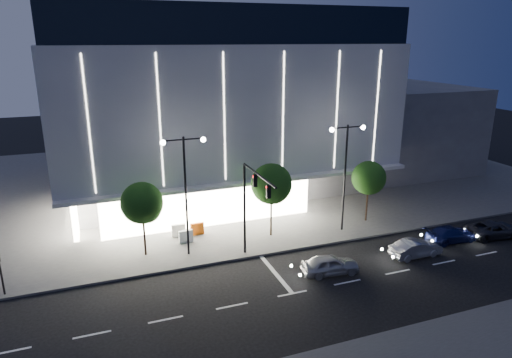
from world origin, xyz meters
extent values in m
plane|color=black|center=(0.00, 0.00, 0.00)|extent=(160.00, 160.00, 0.00)
cube|color=#474747|center=(5.00, 24.00, 0.07)|extent=(70.00, 40.00, 0.15)
cube|color=#4C4C51|center=(3.00, 24.00, 2.00)|extent=(28.00, 21.00, 4.00)
cube|color=#A1A1A6|center=(3.00, 22.00, 9.50)|extent=(30.00, 25.00, 11.00)
cube|color=black|center=(3.00, 22.00, 16.50)|extent=(29.40, 24.50, 3.00)
cube|color=white|center=(0.00, 10.70, 2.00)|extent=(18.00, 0.40, 3.60)
cube|color=white|center=(-10.80, 16.00, 2.00)|extent=(0.40, 10.00, 3.60)
cube|color=#A1A1A6|center=(3.00, 9.70, 4.10)|extent=(30.00, 2.00, 0.30)
cube|color=white|center=(3.00, 9.48, 9.50)|extent=(24.00, 0.06, 10.00)
cube|color=#4C4C51|center=(26.00, 24.00, 5.00)|extent=(16.00, 20.00, 10.00)
cylinder|color=black|center=(1.00, 4.80, 3.50)|extent=(0.18, 0.18, 7.00)
cylinder|color=black|center=(1.00, 1.90, 7.00)|extent=(0.14, 5.80, 0.14)
cube|color=black|center=(1.00, 2.60, 6.40)|extent=(0.28, 0.18, 0.85)
cube|color=black|center=(1.00, 0.20, 6.40)|extent=(0.28, 0.18, 0.85)
sphere|color=#FF0C0C|center=(0.88, 2.60, 6.70)|extent=(0.14, 0.14, 0.14)
cylinder|color=black|center=(-3.00, 6.00, 4.50)|extent=(0.16, 0.16, 9.00)
cylinder|color=black|center=(-3.70, 6.00, 8.80)|extent=(1.40, 0.10, 0.10)
cylinder|color=black|center=(-2.30, 6.00, 8.80)|extent=(1.40, 0.10, 0.10)
sphere|color=white|center=(-4.40, 6.00, 8.70)|extent=(0.36, 0.36, 0.36)
sphere|color=white|center=(-1.60, 6.00, 8.70)|extent=(0.36, 0.36, 0.36)
cylinder|color=black|center=(10.00, 6.00, 4.50)|extent=(0.16, 0.16, 9.00)
cylinder|color=black|center=(9.30, 6.00, 8.80)|extent=(1.40, 0.10, 0.10)
cylinder|color=black|center=(10.70, 6.00, 8.80)|extent=(1.40, 0.10, 0.10)
sphere|color=white|center=(8.60, 6.00, 8.70)|extent=(0.36, 0.36, 0.36)
sphere|color=white|center=(11.40, 6.00, 8.70)|extent=(0.36, 0.36, 0.36)
cylinder|color=black|center=(-15.00, 4.50, 1.50)|extent=(0.12, 0.12, 3.00)
cylinder|color=black|center=(-6.00, 7.00, 1.89)|extent=(0.16, 0.16, 3.78)
sphere|color=#183C10|center=(-6.00, 7.00, 4.21)|extent=(3.02, 3.02, 3.02)
sphere|color=#183C10|center=(-5.70, 7.20, 3.67)|extent=(2.16, 2.16, 2.16)
sphere|color=#183C10|center=(-6.25, 6.85, 3.89)|extent=(1.94, 1.94, 1.94)
cylinder|color=black|center=(4.00, 7.00, 2.03)|extent=(0.16, 0.16, 4.06)
sphere|color=#183C10|center=(4.00, 7.00, 4.52)|extent=(3.25, 3.25, 3.25)
sphere|color=#183C10|center=(4.30, 7.20, 3.94)|extent=(2.32, 2.32, 2.32)
sphere|color=#183C10|center=(3.75, 6.85, 4.18)|extent=(2.09, 2.09, 2.09)
cylinder|color=black|center=(13.00, 7.00, 1.82)|extent=(0.16, 0.16, 3.64)
sphere|color=#183C10|center=(13.00, 7.00, 4.06)|extent=(2.91, 2.91, 2.91)
sphere|color=#183C10|center=(13.30, 7.20, 3.54)|extent=(2.08, 2.08, 2.08)
sphere|color=#183C10|center=(12.75, 6.85, 3.74)|extent=(1.87, 1.87, 1.87)
imported|color=#A5A7AC|center=(5.49, -0.05, 0.68)|extent=(4.16, 2.07, 1.36)
imported|color=#AAACB2|center=(12.68, 0.03, 0.65)|extent=(3.98, 1.43, 1.31)
imported|color=navy|center=(17.05, 1.21, 0.62)|extent=(4.33, 1.88, 1.24)
imported|color=#323237|center=(20.98, 0.70, 0.63)|extent=(4.79, 2.69, 1.26)
cube|color=white|center=(-3.06, 9.44, 0.65)|extent=(1.11, 0.30, 1.00)
cube|color=#E1560C|center=(-1.59, 9.19, 0.65)|extent=(1.11, 0.29, 1.00)
cube|color=white|center=(-2.75, 8.06, 0.65)|extent=(1.11, 0.31, 1.00)
camera|label=1|loc=(-9.03, -24.51, 15.44)|focal=32.00mm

